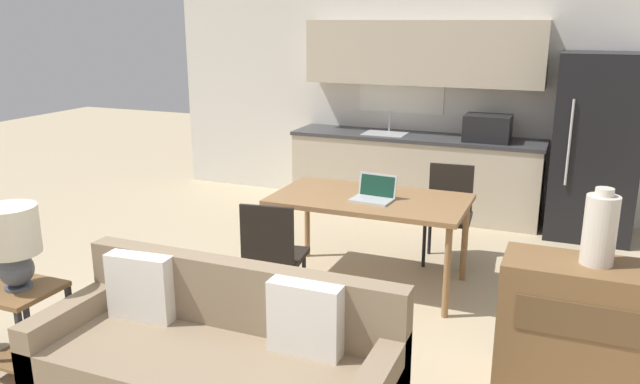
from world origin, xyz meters
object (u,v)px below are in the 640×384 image
Objects in this scene: credenza at (592,334)px; dining_table at (370,205)px; side_table at (23,318)px; refrigerator at (595,147)px; dining_chair_near_left at (273,252)px; laptop at (374,194)px; dining_chair_far_right at (448,209)px; table_lamp at (12,240)px; vase at (600,229)px; couch at (219,361)px.

dining_table is at bearing 146.77° from credenza.
credenza reaches higher than dining_table.
credenza is at bearing 17.71° from side_table.
dining_table is (-1.70, -2.05, -0.23)m from refrigerator.
dining_table is 1.79× the size of dining_chair_near_left.
refrigerator reaches higher than dining_chair_near_left.
dining_chair_far_right is at bearing 67.24° from laptop.
refrigerator is 1.79m from dining_chair_far_right.
laptop is at bearing 52.70° from table_lamp.
refrigerator is at bearing 57.07° from laptop.
vase is at bearing 18.21° from side_table.
couch is 2.22m from vase.
table_lamp is at bearing -176.05° from couch.
dining_chair_far_right is at bearing 55.30° from side_table.
dining_table is 0.96m from dining_chair_far_right.
laptop reaches higher than credenza.
dining_chair_far_right is (-1.20, 1.90, 0.07)m from credenza.
credenza is at bearing 163.62° from dining_chair_near_left.
refrigerator is at bearing 42.13° from dining_chair_far_right.
vase is at bearing -27.53° from laptop.
couch is at bearing -95.53° from dining_table.
side_table is (-1.34, -0.10, 0.05)m from couch.
dining_chair_near_left is at bearing 52.17° from table_lamp.
vase reaches higher than laptop.
refrigerator is 2.10× the size of dining_chair_near_left.
vase is 2.28m from dining_chair_far_right.
vase is (3.21, 1.05, 0.15)m from table_lamp.
side_table is (-3.23, -4.19, -0.54)m from refrigerator.
dining_chair_far_right reaches higher than dining_table.
dining_table is at bearing 84.47° from couch.
vase is at bearing 18.12° from table_lamp.
laptop is (-1.65, 1.06, 0.38)m from credenza.
couch is 3.46× the size of side_table.
laptop is at bearing -128.04° from refrigerator.
refrigerator is at bearing 65.18° from couch.
couch is 2.12m from credenza.
table_lamp is 3.38m from vase.
dining_chair_far_right is 1.87m from dining_chair_near_left.
refrigerator is 2.10× the size of dining_chair_far_right.
side_table is 2.66m from laptop.
dining_chair_near_left reaches higher than dining_table.
dining_table is 2.64m from table_lamp.
dining_chair_far_right is (0.50, 0.79, -0.20)m from dining_table.
credenza is at bearing -33.23° from dining_table.
dining_chair_far_right is at bearing 57.79° from dining_table.
side_table is 3.44m from vase.
dining_chair_far_right is at bearing -130.12° from dining_chair_near_left.
table_lamp is 3.59m from dining_chair_far_right.
side_table is 0.66× the size of dining_chair_far_right.
dining_table is at bearing -129.62° from refrigerator.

